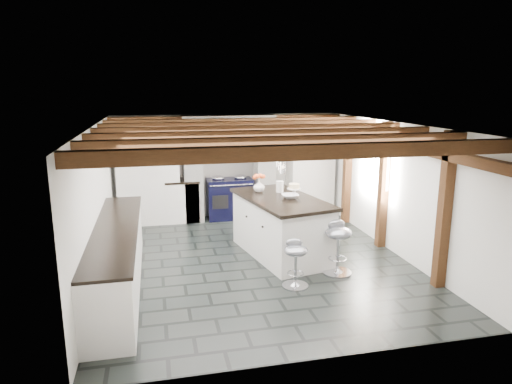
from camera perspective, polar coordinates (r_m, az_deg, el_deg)
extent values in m
plane|color=black|center=(7.87, -0.07, -8.50)|extent=(6.00, 6.00, 0.00)
plane|color=white|center=(10.42, -3.67, 3.35)|extent=(5.00, 0.00, 5.00)
plane|color=white|center=(7.42, -19.29, -1.28)|extent=(0.00, 6.00, 6.00)
plane|color=white|center=(8.42, 16.76, 0.54)|extent=(0.00, 6.00, 6.00)
plane|color=white|center=(7.35, -0.08, 8.43)|extent=(6.00, 6.00, 0.00)
cube|color=silver|center=(10.07, -7.89, 1.77)|extent=(0.40, 0.60, 1.90)
cube|color=silver|center=(10.32, 1.00, 2.16)|extent=(0.40, 0.60, 1.90)
cube|color=#4E2D16|center=(10.02, -3.47, 7.82)|extent=(2.10, 0.65, 0.18)
cube|color=silver|center=(10.01, -3.48, 8.70)|extent=(2.00, 0.60, 0.31)
cube|color=black|center=(9.70, -3.17, 8.01)|extent=(1.00, 0.03, 0.22)
cube|color=silver|center=(9.69, -3.15, 8.00)|extent=(0.90, 0.01, 0.14)
cube|color=white|center=(10.03, -13.31, 1.79)|extent=(1.30, 0.58, 2.00)
cube|color=white|center=(10.62, 6.78, 2.65)|extent=(1.00, 0.58, 2.00)
cube|color=white|center=(7.02, -16.94, -7.97)|extent=(0.60, 3.80, 0.88)
cube|color=black|center=(6.87, -17.19, -4.38)|extent=(0.64, 3.80, 0.04)
cube|color=white|center=(10.17, -9.20, -1.12)|extent=(0.70, 0.60, 0.88)
cube|color=black|center=(10.07, -9.30, 1.42)|extent=(0.74, 0.64, 0.04)
cube|color=#4E2D16|center=(8.26, 16.64, 5.94)|extent=(0.15, 5.80, 0.14)
plane|color=white|center=(8.86, 14.94, 3.87)|extent=(0.00, 0.90, 0.90)
cube|color=#4E2D16|center=(4.87, 6.62, 4.99)|extent=(5.00, 0.16, 0.16)
cube|color=#4E2D16|center=(5.69, 3.74, 6.18)|extent=(5.00, 0.16, 0.16)
cube|color=#4E2D16|center=(6.52, 1.59, 7.06)|extent=(5.00, 0.16, 0.16)
cube|color=#4E2D16|center=(7.36, -0.08, 7.73)|extent=(5.00, 0.16, 0.16)
cube|color=#4E2D16|center=(8.21, -1.41, 8.26)|extent=(5.00, 0.16, 0.16)
cube|color=#4E2D16|center=(9.06, -2.49, 8.68)|extent=(5.00, 0.16, 0.16)
cube|color=#4E2D16|center=(9.91, -3.39, 9.04)|extent=(5.00, 0.16, 0.16)
cube|color=#4E2D16|center=(7.07, 22.49, -2.22)|extent=(0.15, 0.15, 2.30)
cube|color=#4E2D16|center=(8.56, 15.65, 0.79)|extent=(0.15, 0.15, 2.30)
cube|color=#4E2D16|center=(9.97, 11.34, 2.68)|extent=(0.15, 0.15, 2.30)
cylinder|color=black|center=(7.45, 3.40, 5.61)|extent=(0.01, 0.01, 0.56)
cylinder|color=white|center=(7.50, 3.37, 3.11)|extent=(0.09, 0.09, 0.22)
cylinder|color=black|center=(7.75, 3.14, 5.89)|extent=(0.01, 0.01, 0.56)
cylinder|color=white|center=(7.80, 3.11, 3.49)|extent=(0.09, 0.09, 0.22)
cylinder|color=black|center=(8.05, 2.91, 6.16)|extent=(0.01, 0.01, 0.56)
cylinder|color=white|center=(8.10, 2.88, 3.84)|extent=(0.09, 0.09, 0.22)
cube|color=black|center=(10.25, -3.34, -0.79)|extent=(1.00, 0.60, 0.90)
ellipsoid|color=silver|center=(10.12, -4.77, 1.78)|extent=(0.28, 0.28, 0.11)
ellipsoid|color=silver|center=(10.19, -1.98, 1.90)|extent=(0.28, 0.28, 0.11)
cylinder|color=silver|center=(9.86, -3.06, 0.86)|extent=(0.95, 0.03, 0.03)
cube|color=black|center=(9.93, -4.48, -1.27)|extent=(0.35, 0.02, 0.30)
cube|color=black|center=(10.01, -1.64, -1.12)|extent=(0.35, 0.02, 0.30)
cube|color=white|center=(7.98, 3.14, -4.50)|extent=(1.38, 2.16, 0.98)
cube|color=black|center=(7.84, 3.18, -0.89)|extent=(1.49, 2.27, 0.06)
imported|color=white|center=(8.23, 0.38, 0.75)|extent=(0.24, 0.24, 0.21)
ellipsoid|color=#EF5621|center=(8.20, 0.39, 1.93)|extent=(0.22, 0.22, 0.13)
cylinder|color=white|center=(8.23, 2.98, 0.68)|extent=(0.13, 0.13, 0.20)
imported|color=white|center=(7.78, 4.29, -0.53)|extent=(0.34, 0.34, 0.07)
cylinder|color=white|center=(8.00, 4.78, -0.02)|extent=(0.06, 0.06, 0.11)
cylinder|color=white|center=(7.99, 4.79, 0.42)|extent=(0.24, 0.24, 0.02)
cylinder|color=beige|center=(7.98, 4.79, 0.76)|extent=(0.19, 0.19, 0.08)
cylinder|color=silver|center=(7.45, 10.07, -9.87)|extent=(0.46, 0.46, 0.03)
cone|color=silver|center=(7.43, 10.09, -9.53)|extent=(0.21, 0.21, 0.08)
cylinder|color=silver|center=(7.33, 10.18, -7.48)|extent=(0.05, 0.05, 0.58)
torus|color=silver|center=(7.36, 10.15, -8.17)|extent=(0.29, 0.29, 0.02)
ellipsoid|color=gray|center=(7.22, 10.28, -5.06)|extent=(0.42, 0.42, 0.19)
ellipsoid|color=gray|center=(7.28, 9.99, -4.02)|extent=(0.29, 0.12, 0.16)
cylinder|color=silver|center=(6.91, 4.92, -11.60)|extent=(0.39, 0.39, 0.03)
cone|color=silver|center=(6.90, 4.92, -11.29)|extent=(0.18, 0.18, 0.07)
cylinder|color=silver|center=(6.80, 4.96, -9.46)|extent=(0.04, 0.04, 0.49)
torus|color=silver|center=(6.83, 4.95, -10.08)|extent=(0.25, 0.25, 0.02)
ellipsoid|color=gray|center=(6.70, 5.01, -7.30)|extent=(0.42, 0.42, 0.16)
ellipsoid|color=gray|center=(6.75, 4.94, -6.33)|extent=(0.26, 0.15, 0.14)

